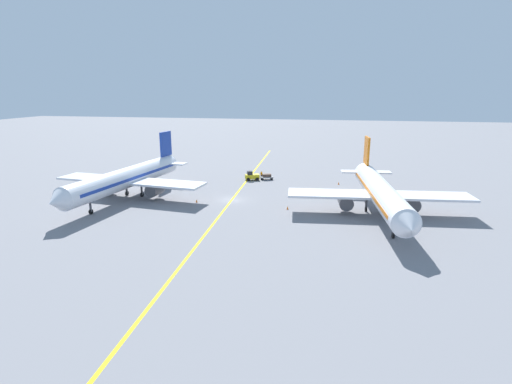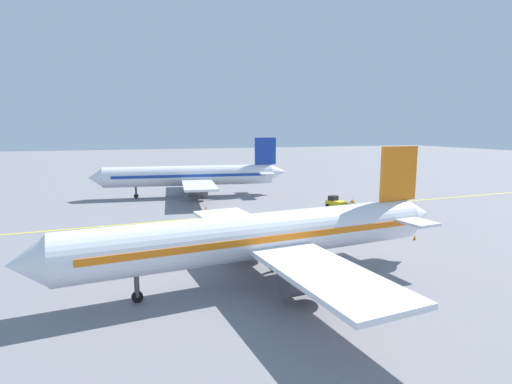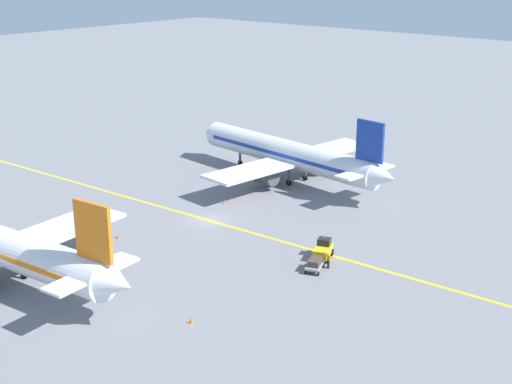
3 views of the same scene
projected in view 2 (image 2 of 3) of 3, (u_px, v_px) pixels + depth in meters
ground_plane at (233, 216)px, 56.63m from camera, size 400.00×400.00×0.00m
apron_yellow_centreline at (233, 216)px, 56.63m from camera, size 6.65×119.86×0.01m
airplane_at_gate at (265, 236)px, 31.76m from camera, size 28.38×35.55×10.60m
airplane_adjacent_stand at (193, 176)px, 72.45m from camera, size 28.41×35.54×10.60m
baggage_tug_white at (335, 203)px, 61.48m from camera, size 3.34×2.59×2.11m
baggage_cart_trailing at (353, 207)px, 59.00m from camera, size 2.93×2.25×1.24m
ground_crew_worker at (352, 204)px, 60.44m from camera, size 0.38×0.51×1.68m
traffic_cone_near_nose at (415, 237)px, 44.17m from camera, size 0.32×0.32×0.55m
traffic_cone_mid_apron at (206, 208)px, 60.93m from camera, size 0.32×0.32×0.55m
traffic_cone_by_wingtip at (225, 234)px, 45.64m from camera, size 0.32×0.32×0.55m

